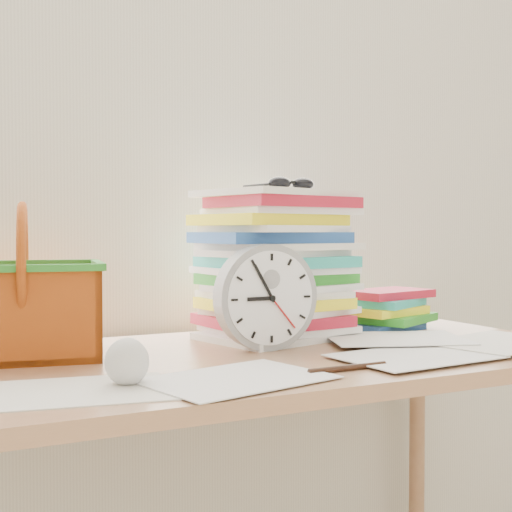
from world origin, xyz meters
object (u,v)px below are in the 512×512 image
clock (266,297)px  basket (23,282)px  book_stack (386,309)px  desk (264,389)px  paper_stack (277,265)px

clock → basket: 0.49m
clock → book_stack: size_ratio=0.92×
clock → book_stack: clock is taller
desk → paper_stack: bearing=53.7°
book_stack → basket: basket is taller
book_stack → basket: (-0.88, -0.01, 0.10)m
paper_stack → desk: bearing=-126.3°
desk → basket: size_ratio=4.69×
clock → basket: bearing=163.8°
desk → paper_stack: 0.32m
paper_stack → clock: paper_stack is taller
desk → paper_stack: paper_stack is taller
book_stack → clock: bearing=-161.1°
clock → book_stack: bearing=18.9°
paper_stack → basket: paper_stack is taller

